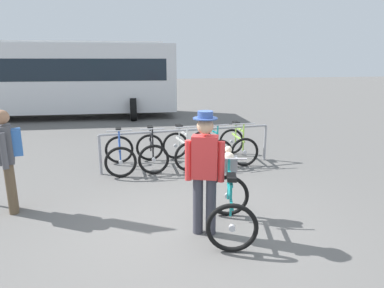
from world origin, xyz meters
name	(u,v)px	position (x,y,z in m)	size (l,w,h in m)	color
ground_plane	(187,231)	(0.00, 0.00, 0.00)	(80.00, 80.00, 0.00)	#605E5B
bike_rack_rail	(188,137)	(0.58, 2.91, 0.68)	(3.90, 0.38, 0.88)	#99999E
racked_bike_blue	(120,154)	(-0.93, 2.97, 0.37)	(0.70, 1.12, 0.97)	black
racked_bike_black	(152,152)	(-0.24, 3.02, 0.37)	(0.66, 1.12, 0.98)	black
racked_bike_white	(182,149)	(0.46, 3.08, 0.37)	(0.80, 1.16, 0.97)	black
racked_bike_teal	(210,147)	(1.16, 3.14, 0.37)	(0.83, 1.20, 0.98)	black
racked_bike_lime	(238,145)	(1.86, 3.20, 0.37)	(0.68, 1.13, 0.98)	black
featured_bicycle	(229,196)	(0.61, -0.02, 0.49)	(0.91, 1.25, 1.09)	black
person_with_featured_bike	(205,169)	(0.22, -0.11, 0.95)	(0.50, 0.32, 1.72)	#383842
pedestrian_with_backpack	(8,155)	(-2.58, 1.19, 0.94)	(0.40, 0.51, 1.64)	brown
bus_distant	(53,76)	(-3.61, 10.67, 1.74)	(10.11, 3.74, 3.08)	silver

